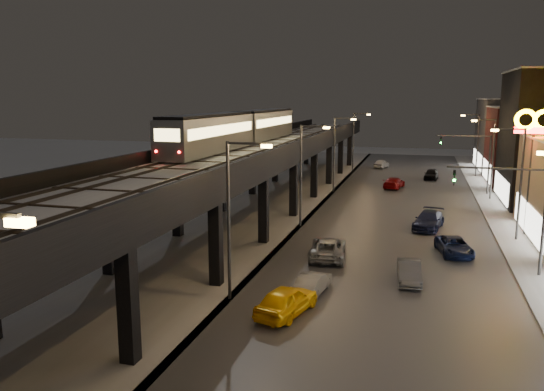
# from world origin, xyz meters

# --- Properties ---
(road_surface) EXTENTS (17.00, 120.00, 0.06)m
(road_surface) POSITION_xyz_m (7.50, 35.00, 0.03)
(road_surface) COLOR #46474D
(road_surface) RESTS_ON ground
(sidewalk_right) EXTENTS (4.00, 120.00, 0.14)m
(sidewalk_right) POSITION_xyz_m (17.50, 35.00, 0.07)
(sidewalk_right) COLOR #9FA1A8
(sidewalk_right) RESTS_ON ground
(under_viaduct_pavement) EXTENTS (11.00, 120.00, 0.06)m
(under_viaduct_pavement) POSITION_xyz_m (-6.00, 35.00, 0.03)
(under_viaduct_pavement) COLOR #9FA1A8
(under_viaduct_pavement) RESTS_ON ground
(elevated_viaduct) EXTENTS (9.00, 100.00, 6.30)m
(elevated_viaduct) POSITION_xyz_m (-6.00, 31.84, 5.62)
(elevated_viaduct) COLOR black
(elevated_viaduct) RESTS_ON ground
(viaduct_trackbed) EXTENTS (8.40, 100.00, 0.32)m
(viaduct_trackbed) POSITION_xyz_m (-6.01, 31.97, 6.39)
(viaduct_trackbed) COLOR #B2B7C1
(viaduct_trackbed) RESTS_ON elevated_viaduct
(viaduct_parapet_streetside) EXTENTS (0.30, 100.00, 1.10)m
(viaduct_parapet_streetside) POSITION_xyz_m (-1.65, 32.00, 6.85)
(viaduct_parapet_streetside) COLOR black
(viaduct_parapet_streetside) RESTS_ON elevated_viaduct
(viaduct_parapet_far) EXTENTS (0.30, 100.00, 1.10)m
(viaduct_parapet_far) POSITION_xyz_m (-10.35, 32.00, 6.85)
(viaduct_parapet_far) COLOR black
(viaduct_parapet_far) RESTS_ON elevated_viaduct
(building_e) EXTENTS (12.20, 12.20, 10.16)m
(building_e) POSITION_xyz_m (23.99, 62.00, 5.08)
(building_e) COLOR maroon
(building_e) RESTS_ON ground
(building_f) EXTENTS (12.20, 16.20, 11.16)m
(building_f) POSITION_xyz_m (23.99, 76.00, 5.58)
(building_f) COLOR #38383D
(building_f) RESTS_ON ground
(streetlight_left_1) EXTENTS (2.57, 0.28, 9.00)m
(streetlight_left_1) POSITION_xyz_m (-0.43, 13.00, 5.24)
(streetlight_left_1) COLOR #38383A
(streetlight_left_1) RESTS_ON ground
(streetlight_left_2) EXTENTS (2.57, 0.28, 9.00)m
(streetlight_left_2) POSITION_xyz_m (-0.43, 31.00, 5.24)
(streetlight_left_2) COLOR #38383A
(streetlight_left_2) RESTS_ON ground
(streetlight_right_2) EXTENTS (2.56, 0.28, 9.00)m
(streetlight_right_2) POSITION_xyz_m (16.73, 31.00, 5.24)
(streetlight_right_2) COLOR #38383A
(streetlight_right_2) RESTS_ON ground
(streetlight_left_3) EXTENTS (2.57, 0.28, 9.00)m
(streetlight_left_3) POSITION_xyz_m (-0.43, 49.00, 5.24)
(streetlight_left_3) COLOR #38383A
(streetlight_left_3) RESTS_ON ground
(streetlight_right_3) EXTENTS (2.56, 0.28, 9.00)m
(streetlight_right_3) POSITION_xyz_m (16.73, 49.00, 5.24)
(streetlight_right_3) COLOR #38383A
(streetlight_right_3) RESTS_ON ground
(streetlight_left_4) EXTENTS (2.57, 0.28, 9.00)m
(streetlight_left_4) POSITION_xyz_m (-0.43, 67.00, 5.24)
(streetlight_left_4) COLOR #38383A
(streetlight_left_4) RESTS_ON ground
(streetlight_right_4) EXTENTS (2.56, 0.28, 9.00)m
(streetlight_right_4) POSITION_xyz_m (16.73, 67.00, 5.24)
(streetlight_right_4) COLOR #38383A
(streetlight_right_4) RESTS_ON ground
(traffic_light_rig_a) EXTENTS (6.10, 0.34, 7.00)m
(traffic_light_rig_a) POSITION_xyz_m (15.84, 22.00, 4.50)
(traffic_light_rig_a) COLOR #38383A
(traffic_light_rig_a) RESTS_ON ground
(traffic_light_rig_b) EXTENTS (6.10, 0.34, 7.00)m
(traffic_light_rig_b) POSITION_xyz_m (15.84, 52.00, 4.50)
(traffic_light_rig_b) COLOR #38383A
(traffic_light_rig_b) RESTS_ON ground
(subway_train) EXTENTS (2.76, 33.11, 3.29)m
(subway_train) POSITION_xyz_m (-8.50, 37.76, 8.26)
(subway_train) COLOR gray
(subway_train) RESTS_ON viaduct_trackbed
(car_taxi) EXTENTS (2.90, 4.84, 1.54)m
(car_taxi) POSITION_xyz_m (2.95, 11.75, 0.77)
(car_taxi) COLOR #FFBD05
(car_taxi) RESTS_ON ground
(car_near_white) EXTENTS (1.74, 3.83, 1.22)m
(car_near_white) POSITION_xyz_m (3.66, 15.22, 0.61)
(car_near_white) COLOR gray
(car_near_white) RESTS_ON ground
(car_mid_silver) EXTENTS (2.96, 5.45, 1.45)m
(car_mid_silver) POSITION_xyz_m (3.30, 22.21, 0.73)
(car_mid_silver) COLOR gray
(car_mid_silver) RESTS_ON ground
(car_mid_dark) EXTENTS (2.77, 5.03, 1.38)m
(car_mid_dark) POSITION_xyz_m (6.21, 53.66, 0.69)
(car_mid_dark) COLOR maroon
(car_mid_dark) RESTS_ON ground
(car_far_white) EXTENTS (2.55, 4.42, 1.42)m
(car_far_white) POSITION_xyz_m (3.18, 73.03, 0.71)
(car_far_white) COLOR silver
(car_far_white) RESTS_ON ground
(car_onc_silver) EXTENTS (1.67, 4.01, 1.29)m
(car_onc_silver) POSITION_xyz_m (9.01, 18.65, 0.64)
(car_onc_silver) COLOR #474B52
(car_onc_silver) RESTS_ON ground
(car_onc_dark) EXTENTS (2.93, 4.84, 1.26)m
(car_onc_dark) POSITION_xyz_m (12.01, 25.52, 0.63)
(car_onc_dark) COLOR #0E1842
(car_onc_dark) RESTS_ON ground
(car_onc_white) EXTENTS (3.00, 5.47, 1.50)m
(car_onc_white) POSITION_xyz_m (10.26, 33.05, 0.75)
(car_onc_white) COLOR #131939
(car_onc_white) RESTS_ON ground
(car_onc_red) EXTENTS (2.17, 4.47, 1.47)m
(car_onc_red) POSITION_xyz_m (10.81, 62.53, 0.74)
(car_onc_red) COLOR black
(car_onc_red) RESTS_ON ground
(sign_mcdonalds) EXTENTS (3.09, 0.49, 10.39)m
(sign_mcdonalds) POSITION_xyz_m (18.00, 33.15, 8.51)
(sign_mcdonalds) COLOR #38383A
(sign_mcdonalds) RESTS_ON ground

